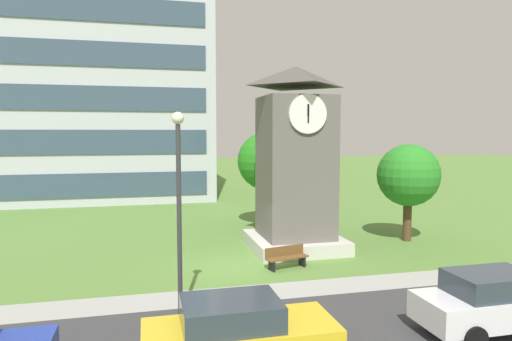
{
  "coord_description": "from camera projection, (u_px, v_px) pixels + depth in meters",
  "views": [
    {
      "loc": [
        -3.53,
        -18.03,
        5.49
      ],
      "look_at": [
        1.65,
        3.16,
        3.67
      ],
      "focal_mm": 31.94,
      "sensor_mm": 36.0,
      "label": 1
    }
  ],
  "objects": [
    {
      "name": "clock_tower",
      "position": [
        295.0,
        170.0,
        21.3
      ],
      "size": [
        4.19,
        4.19,
        8.54
      ],
      "color": "#605B56",
      "rests_on": "ground"
    },
    {
      "name": "park_bench",
      "position": [
        286.0,
        257.0,
        18.44
      ],
      "size": [
        1.86,
        0.91,
        0.88
      ],
      "color": "brown",
      "rests_on": "ground"
    },
    {
      "name": "parked_car_white",
      "position": [
        496.0,
        301.0,
        12.51
      ],
      "size": [
        4.53,
        1.92,
        1.69
      ],
      "color": "silver",
      "rests_on": "ground"
    },
    {
      "name": "street_lamp",
      "position": [
        179.0,
        193.0,
        13.15
      ],
      "size": [
        0.36,
        0.36,
        6.08
      ],
      "color": "#333338",
      "rests_on": "ground"
    },
    {
      "name": "parked_car_yellow",
      "position": [
        238.0,
        334.0,
        10.48
      ],
      "size": [
        4.47,
        2.03,
        1.69
      ],
      "color": "gold",
      "rests_on": "ground"
    },
    {
      "name": "ground_plane",
      "position": [
        235.0,
        266.0,
        18.74
      ],
      "size": [
        160.0,
        160.0,
        0.0
      ],
      "primitive_type": "plane",
      "color": "#567F38"
    },
    {
      "name": "kerb_strip",
      "position": [
        254.0,
        293.0,
        15.6
      ],
      "size": [
        120.0,
        1.6,
        0.01
      ],
      "primitive_type": "cube",
      "color": "#9E9E99",
      "rests_on": "ground"
    },
    {
      "name": "tree_by_building",
      "position": [
        408.0,
        176.0,
        22.9
      ],
      "size": [
        3.12,
        3.12,
        4.91
      ],
      "color": "#513823",
      "rests_on": "ground"
    },
    {
      "name": "office_building",
      "position": [
        88.0,
        65.0,
        38.73
      ],
      "size": [
        19.99,
        12.65,
        22.4
      ],
      "color": "#B7BCC6",
      "rests_on": "ground"
    },
    {
      "name": "tree_streetside",
      "position": [
        266.0,
        161.0,
        26.56
      ],
      "size": [
        3.39,
        3.39,
        5.53
      ],
      "color": "#513823",
      "rests_on": "ground"
    }
  ]
}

